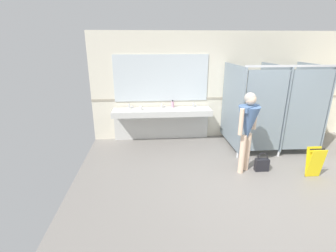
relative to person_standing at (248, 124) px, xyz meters
name	(u,v)px	position (x,y,z in m)	size (l,w,h in m)	color
ground_plane	(266,186)	(0.24, -0.51, -1.04)	(7.03, 5.54, 0.10)	gray
wall_back	(228,86)	(0.24, 2.02, 0.36)	(7.03, 0.12, 2.71)	beige
wall_back_tile_band	(228,98)	(0.24, 1.95, 0.06)	(7.03, 0.01, 0.06)	#9E937F
vanity_counter	(162,117)	(-1.51, 1.75, -0.36)	(2.45, 0.54, 0.98)	silver
mirror_panel	(161,78)	(-1.51, 1.95, 0.60)	(2.35, 0.02, 1.15)	silver
bathroom_stalls	(275,106)	(1.05, 1.04, 0.06)	(1.95, 1.41, 2.01)	gray
person_standing	(248,124)	(0.00, 0.00, 0.00)	(0.56, 0.56, 1.58)	beige
handbag	(262,164)	(0.37, -0.02, -0.85)	(0.27, 0.12, 0.39)	black
soap_dispenser	(173,104)	(-1.23, 1.83, -0.05)	(0.07, 0.07, 0.19)	#D899B2
paper_cup	(141,108)	(-2.03, 1.61, -0.08)	(0.07, 0.07, 0.10)	white
wet_floor_sign	(315,162)	(1.24, -0.32, -0.69)	(0.28, 0.19, 0.58)	yellow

